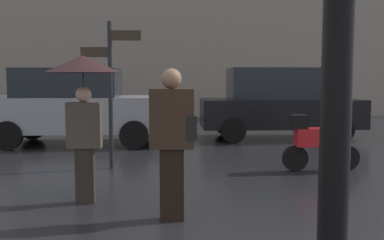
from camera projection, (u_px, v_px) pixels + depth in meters
pedestrian_with_umbrella at (83, 86)px, 5.72m from camera, size 0.99×0.99×1.95m
pedestrian_with_bag at (173, 135)px, 5.06m from camera, size 0.54×0.24×1.76m
parked_scooter at (319, 140)px, 7.85m from camera, size 1.39×0.32×1.23m
parked_car_left at (76, 105)px, 11.06m from camera, size 4.47×2.03×1.90m
parked_car_right at (277, 103)px, 12.12m from camera, size 4.34×1.87×1.94m
street_signpost at (111, 80)px, 7.95m from camera, size 1.08×0.08×2.67m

